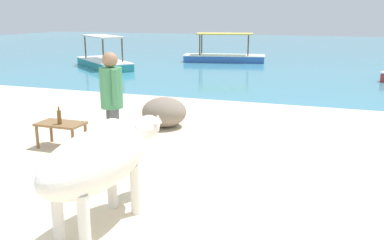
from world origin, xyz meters
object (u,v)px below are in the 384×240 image
Objects in this scene: cow at (100,160)px; bottle at (59,117)px; person_standing at (112,99)px; low_bench_table at (61,127)px; boat_blue at (224,56)px; boat_teal at (104,61)px.

cow is 6.61× the size of bottle.
low_bench_table is at bearing 119.36° from person_standing.
boat_blue is (-0.67, 13.07, -0.10)m from low_bench_table.
boat_teal is 5.50m from boat_blue.
boat_blue is at bearing 93.09° from bottle.
low_bench_table is 1.35m from person_standing.
low_bench_table is at bearing 51.08° from cow.
cow is at bearing -90.87° from boat_blue.
bottle is at bearing -97.79° from boat_blue.
boat_teal is at bearing -149.34° from boat_blue.
bottle is 10.66m from boat_teal.
cow is 2.57× the size of low_bench_table.
person_standing is at bearing -93.11° from boat_blue.
person_standing is at bearing 160.69° from boat_teal.
person_standing reaches higher than cow.
cow is at bearing 159.90° from boat_teal.
boat_blue is (-1.83, 13.40, -0.70)m from person_standing.
boat_blue reaches higher than cow.
person_standing is 11.45m from boat_teal.
boat_teal reaches higher than low_bench_table.
bottle is 1.22m from person_standing.
cow is 1.94m from person_standing.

